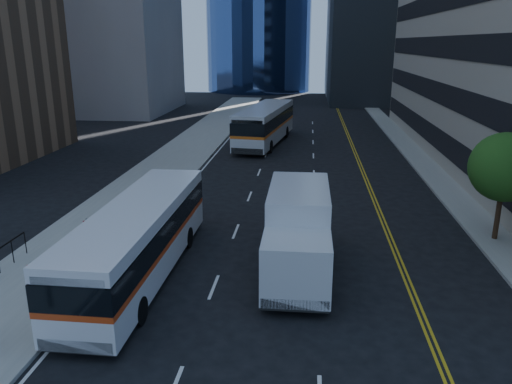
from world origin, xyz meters
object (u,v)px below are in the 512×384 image
street_tree (505,167)px  box_truck (298,232)px  bus_front (139,238)px  bus_rear (265,124)px

street_tree → box_truck: (-9.31, -4.43, -1.84)m
bus_front → box_truck: (6.29, 0.92, 0.16)m
box_truck → bus_rear: bearing=97.5°
bus_rear → box_truck: (3.69, -27.33, -0.07)m
bus_front → box_truck: bearing=9.0°
box_truck → street_tree: bearing=25.3°
bus_rear → box_truck: 27.58m
bus_front → box_truck: 6.36m
bus_front → box_truck: box_truck is taller
street_tree → bus_front: size_ratio=0.44×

